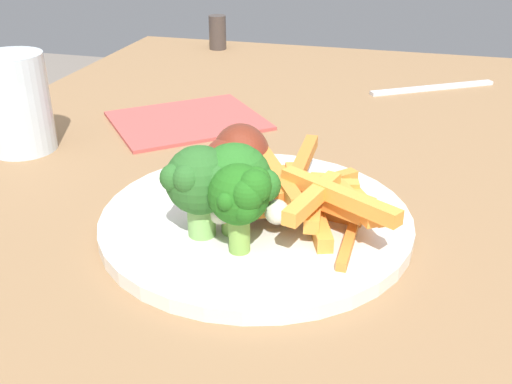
{
  "coord_description": "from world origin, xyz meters",
  "views": [
    {
      "loc": [
        0.44,
        0.13,
        0.95
      ],
      "look_at": [
        0.03,
        0.02,
        0.74
      ],
      "focal_mm": 41.63,
      "sensor_mm": 36.0,
      "label": 1
    }
  ],
  "objects_px": {
    "broccoli_floret_front": "(201,182)",
    "chicken_drumstick_extra": "(242,156)",
    "fork": "(433,88)",
    "pepper_shaker": "(218,32)",
    "carrot_fries_pile": "(313,194)",
    "broccoli_floret_back": "(242,196)",
    "dinner_plate": "(256,220)",
    "water_glass": "(17,103)",
    "dining_table": "(248,295)",
    "chicken_drumstick_near": "(237,168)",
    "chicken_drumstick_far": "(232,167)",
    "broccoli_floret_middle": "(237,183)"
  },
  "relations": [
    {
      "from": "water_glass",
      "to": "pepper_shaker",
      "type": "relative_size",
      "value": 1.78
    },
    {
      "from": "fork",
      "to": "pepper_shaker",
      "type": "xyz_separation_m",
      "value": [
        -0.15,
        -0.37,
        0.03
      ]
    },
    {
      "from": "dining_table",
      "to": "chicken_drumstick_near",
      "type": "bearing_deg",
      "value": -105.62
    },
    {
      "from": "broccoli_floret_middle",
      "to": "chicken_drumstick_near",
      "type": "height_order",
      "value": "broccoli_floret_middle"
    },
    {
      "from": "dinner_plate",
      "to": "water_glass",
      "type": "xyz_separation_m",
      "value": [
        -0.1,
        -0.28,
        0.05
      ]
    },
    {
      "from": "chicken_drumstick_near",
      "to": "chicken_drumstick_extra",
      "type": "height_order",
      "value": "chicken_drumstick_extra"
    },
    {
      "from": "chicken_drumstick_extra",
      "to": "carrot_fries_pile",
      "type": "bearing_deg",
      "value": 55.93
    },
    {
      "from": "dining_table",
      "to": "dinner_plate",
      "type": "distance_m",
      "value": 0.11
    },
    {
      "from": "dining_table",
      "to": "chicken_drumstick_extra",
      "type": "height_order",
      "value": "chicken_drumstick_extra"
    },
    {
      "from": "carrot_fries_pile",
      "to": "broccoli_floret_back",
      "type": "bearing_deg",
      "value": -30.89
    },
    {
      "from": "broccoli_floret_front",
      "to": "chicken_drumstick_far",
      "type": "height_order",
      "value": "broccoli_floret_front"
    },
    {
      "from": "dining_table",
      "to": "dinner_plate",
      "type": "bearing_deg",
      "value": 26.49
    },
    {
      "from": "dining_table",
      "to": "carrot_fries_pile",
      "type": "relative_size",
      "value": 7.32
    },
    {
      "from": "carrot_fries_pile",
      "to": "chicken_drumstick_extra",
      "type": "height_order",
      "value": "chicken_drumstick_extra"
    },
    {
      "from": "broccoli_floret_front",
      "to": "broccoli_floret_back",
      "type": "height_order",
      "value": "broccoli_floret_front"
    },
    {
      "from": "dining_table",
      "to": "broccoli_floret_back",
      "type": "relative_size",
      "value": 18.02
    },
    {
      "from": "dining_table",
      "to": "broccoli_floret_middle",
      "type": "bearing_deg",
      "value": 9.37
    },
    {
      "from": "fork",
      "to": "chicken_drumstick_far",
      "type": "bearing_deg",
      "value": -145.26
    },
    {
      "from": "broccoli_floret_middle",
      "to": "chicken_drumstick_far",
      "type": "xyz_separation_m",
      "value": [
        -0.07,
        -0.03,
        -0.02
      ]
    },
    {
      "from": "carrot_fries_pile",
      "to": "chicken_drumstick_far",
      "type": "height_order",
      "value": "chicken_drumstick_far"
    },
    {
      "from": "chicken_drumstick_extra",
      "to": "pepper_shaker",
      "type": "distance_m",
      "value": 0.57
    },
    {
      "from": "dining_table",
      "to": "broccoli_floret_front",
      "type": "height_order",
      "value": "broccoli_floret_front"
    },
    {
      "from": "chicken_drumstick_near",
      "to": "water_glass",
      "type": "height_order",
      "value": "water_glass"
    },
    {
      "from": "broccoli_floret_back",
      "to": "fork",
      "type": "bearing_deg",
      "value": 164.99
    },
    {
      "from": "carrot_fries_pile",
      "to": "fork",
      "type": "bearing_deg",
      "value": 167.68
    },
    {
      "from": "chicken_drumstick_extra",
      "to": "water_glass",
      "type": "bearing_deg",
      "value": -98.99
    },
    {
      "from": "broccoli_floret_front",
      "to": "chicken_drumstick_near",
      "type": "distance_m",
      "value": 0.08
    },
    {
      "from": "dining_table",
      "to": "carrot_fries_pile",
      "type": "xyz_separation_m",
      "value": [
        0.03,
        0.06,
        0.13
      ]
    },
    {
      "from": "carrot_fries_pile",
      "to": "broccoli_floret_front",
      "type": "bearing_deg",
      "value": -56.86
    },
    {
      "from": "broccoli_floret_front",
      "to": "carrot_fries_pile",
      "type": "xyz_separation_m",
      "value": [
        -0.05,
        0.07,
        -0.02
      ]
    },
    {
      "from": "fork",
      "to": "dining_table",
      "type": "bearing_deg",
      "value": -143.36
    },
    {
      "from": "broccoli_floret_back",
      "to": "fork",
      "type": "height_order",
      "value": "broccoli_floret_back"
    },
    {
      "from": "dinner_plate",
      "to": "chicken_drumstick_extra",
      "type": "bearing_deg",
      "value": -152.91
    },
    {
      "from": "broccoli_floret_middle",
      "to": "broccoli_floret_back",
      "type": "xyz_separation_m",
      "value": [
        0.03,
        0.01,
        0.0
      ]
    },
    {
      "from": "carrot_fries_pile",
      "to": "water_glass",
      "type": "height_order",
      "value": "water_glass"
    },
    {
      "from": "broccoli_floret_front",
      "to": "carrot_fries_pile",
      "type": "distance_m",
      "value": 0.09
    },
    {
      "from": "broccoli_floret_back",
      "to": "broccoli_floret_front",
      "type": "bearing_deg",
      "value": -113.94
    },
    {
      "from": "dinner_plate",
      "to": "broccoli_floret_back",
      "type": "relative_size",
      "value": 3.68
    },
    {
      "from": "carrot_fries_pile",
      "to": "water_glass",
      "type": "bearing_deg",
      "value": -105.31
    },
    {
      "from": "dining_table",
      "to": "chicken_drumstick_far",
      "type": "bearing_deg",
      "value": -100.55
    },
    {
      "from": "broccoli_floret_middle",
      "to": "carrot_fries_pile",
      "type": "relative_size",
      "value": 0.42
    },
    {
      "from": "broccoli_floret_front",
      "to": "broccoli_floret_back",
      "type": "bearing_deg",
      "value": 66.06
    },
    {
      "from": "broccoli_floret_back",
      "to": "water_glass",
      "type": "bearing_deg",
      "value": -118.11
    },
    {
      "from": "water_glass",
      "to": "pepper_shaker",
      "type": "xyz_separation_m",
      "value": [
        -0.49,
        0.05,
        -0.02
      ]
    },
    {
      "from": "broccoli_floret_middle",
      "to": "carrot_fries_pile",
      "type": "height_order",
      "value": "broccoli_floret_middle"
    },
    {
      "from": "broccoli_floret_front",
      "to": "carrot_fries_pile",
      "type": "bearing_deg",
      "value": 123.14
    },
    {
      "from": "carrot_fries_pile",
      "to": "pepper_shaker",
      "type": "bearing_deg",
      "value": -154.78
    },
    {
      "from": "broccoli_floret_front",
      "to": "chicken_drumstick_extra",
      "type": "relative_size",
      "value": 0.55
    },
    {
      "from": "chicken_drumstick_near",
      "to": "chicken_drumstick_extra",
      "type": "distance_m",
      "value": 0.02
    },
    {
      "from": "chicken_drumstick_far",
      "to": "fork",
      "type": "xyz_separation_m",
      "value": [
        -0.4,
        0.17,
        -0.03
      ]
    }
  ]
}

